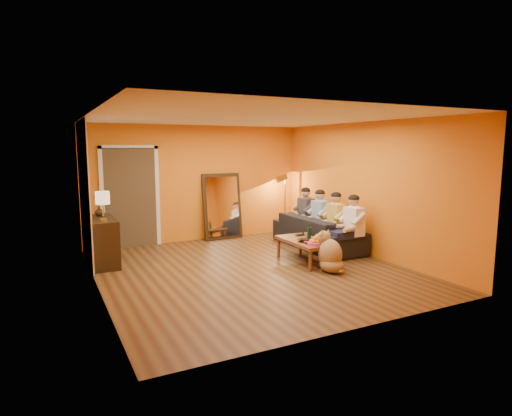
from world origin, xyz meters
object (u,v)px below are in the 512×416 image
dog (330,251)px  person_mid_left (336,222)px  coffee_table (305,251)px  person_mid_right (320,218)px  table_lamp (103,206)px  sideboard (103,241)px  wine_bottle (309,232)px  sofa (318,232)px  laptop (303,235)px  person_far_right (306,214)px  person_far_left (354,226)px  floor_lamp (285,205)px  mirror_frame (222,206)px  tumbler (307,235)px  vase (99,211)px

dog → person_mid_left: (0.97, 1.11, 0.25)m
coffee_table → dog: 0.71m
person_mid_right → coffee_table: bearing=-136.5°
table_lamp → coffee_table: table_lamp is taller
sideboard → wine_bottle: size_ratio=3.81×
table_lamp → sofa: 4.33m
table_lamp → laptop: 3.71m
coffee_table → person_far_right: bearing=56.4°
sofa → person_far_left: size_ratio=1.88×
table_lamp → floor_lamp: (4.30, 1.08, -0.39)m
mirror_frame → person_mid_right: (1.58, -1.67, -0.15)m
person_far_right → tumbler: size_ratio=10.93×
dog → wine_bottle: size_ratio=2.32×
mirror_frame → laptop: size_ratio=5.09×
mirror_frame → sofa: bearing=-50.7°
person_mid_left → person_mid_right: size_ratio=1.00×
coffee_table → person_mid_right: (1.02, 0.97, 0.40)m
sofa → floor_lamp: size_ratio=1.60×
sofa → person_far_right: 0.72m
table_lamp → person_far_right: bearing=3.4°
dog → person_mid_right: 1.94m
sideboard → laptop: 3.73m
coffee_table → vase: bearing=152.0°
person_mid_right → vase: person_mid_right is taller
vase → wine_bottle: bearing=-28.6°
coffee_table → dog: (0.05, -0.69, 0.15)m
person_far_right → coffee_table: bearing=-123.9°
laptop → vase: size_ratio=1.67×
person_far_left → person_mid_right: (0.00, 1.10, 0.00)m
floor_lamp → tumbler: floor_lamp is taller
coffee_table → floor_lamp: 2.57m
person_far_left → wine_bottle: person_far_left is taller
coffee_table → person_far_right: 1.87m
table_lamp → person_mid_right: (4.37, -0.29, -0.49)m
mirror_frame → floor_lamp: (1.51, -0.30, -0.04)m
mirror_frame → person_far_right: (1.58, -1.12, -0.15)m
wine_bottle → dog: bearing=-90.1°
person_far_left → person_mid_right: 1.10m
floor_lamp → wine_bottle: 2.55m
tumbler → vase: size_ratio=0.63×
person_far_right → vase: (-4.37, 0.29, 0.33)m
person_far_right → person_mid_left: bearing=-90.0°
person_mid_left → vase: 4.60m
table_lamp → wine_bottle: (3.40, -1.30, -0.53)m
person_far_right → laptop: bearing=-125.7°
person_mid_right → wine_bottle: size_ratio=3.94×
coffee_table → tumbler: (0.12, 0.12, 0.26)m
person_mid_right → laptop: bearing=-143.6°
mirror_frame → tumbler: (0.68, -2.51, -0.29)m
person_mid_right → sideboard: bearing=172.3°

